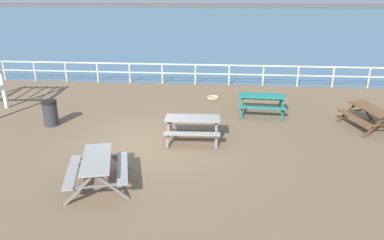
{
  "coord_description": "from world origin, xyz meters",
  "views": [
    {
      "loc": [
        2.28,
        -10.55,
        4.74
      ],
      "look_at": [
        1.36,
        0.08,
        0.8
      ],
      "focal_mm": 33.13,
      "sensor_mm": 36.0,
      "label": 1
    }
  ],
  "objects_px": {
    "picnic_table_far_left": "(371,113)",
    "picnic_table_far_right": "(193,123)",
    "picnic_table_near_left": "(97,165)",
    "picnic_table_mid_centre": "(262,100)",
    "litter_bin": "(50,113)"
  },
  "relations": [
    {
      "from": "picnic_table_far_left",
      "to": "picnic_table_far_right",
      "type": "distance_m",
      "value": 6.48
    },
    {
      "from": "picnic_table_near_left",
      "to": "picnic_table_far_right",
      "type": "bearing_deg",
      "value": -49.25
    },
    {
      "from": "picnic_table_far_right",
      "to": "picnic_table_mid_centre",
      "type": "bearing_deg",
      "value": 45.8
    },
    {
      "from": "picnic_table_near_left",
      "to": "litter_bin",
      "type": "bearing_deg",
      "value": 22.9
    },
    {
      "from": "picnic_table_near_left",
      "to": "picnic_table_mid_centre",
      "type": "bearing_deg",
      "value": -53.1
    },
    {
      "from": "picnic_table_mid_centre",
      "to": "picnic_table_far_right",
      "type": "distance_m",
      "value": 3.84
    },
    {
      "from": "picnic_table_far_left",
      "to": "picnic_table_far_right",
      "type": "xyz_separation_m",
      "value": [
        -6.29,
        -1.58,
        0.0
      ]
    },
    {
      "from": "picnic_table_far_left",
      "to": "litter_bin",
      "type": "relative_size",
      "value": 2.25
    },
    {
      "from": "picnic_table_mid_centre",
      "to": "litter_bin",
      "type": "bearing_deg",
      "value": -162.55
    },
    {
      "from": "picnic_table_far_left",
      "to": "litter_bin",
      "type": "xyz_separation_m",
      "value": [
        -11.61,
        -0.72,
        -0.1
      ]
    },
    {
      "from": "picnic_table_near_left",
      "to": "litter_bin",
      "type": "xyz_separation_m",
      "value": [
        -3.17,
        4.04,
        -0.1
      ]
    },
    {
      "from": "picnic_table_mid_centre",
      "to": "litter_bin",
      "type": "relative_size",
      "value": 1.98
    },
    {
      "from": "picnic_table_near_left",
      "to": "picnic_table_far_left",
      "type": "distance_m",
      "value": 9.69
    },
    {
      "from": "picnic_table_mid_centre",
      "to": "picnic_table_far_right",
      "type": "xyz_separation_m",
      "value": [
        -2.55,
        -2.86,
        0.0
      ]
    },
    {
      "from": "picnic_table_near_left",
      "to": "litter_bin",
      "type": "relative_size",
      "value": 2.24
    }
  ]
}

